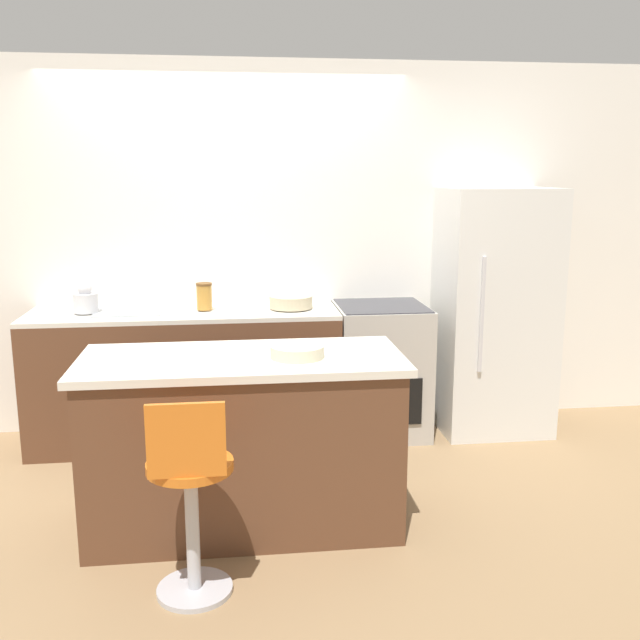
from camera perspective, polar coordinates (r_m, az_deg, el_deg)
name	(u,v)px	position (r m, az deg, el deg)	size (l,w,h in m)	color
ground_plane	(234,456)	(4.82, -6.91, -10.73)	(14.00, 14.00, 0.00)	#8E704C
wall_back	(229,249)	(5.15, -7.30, 5.70)	(8.00, 0.06, 2.60)	white
back_counter	(186,376)	(4.99, -10.64, -4.46)	(2.07, 0.62, 0.93)	brown
kitchen_island	(244,441)	(3.78, -6.13, -9.63)	(1.65, 0.72, 0.92)	brown
oven_range	(381,370)	(5.08, 4.87, -3.97)	(0.63, 0.63, 0.93)	#B7B2A8
refrigerator	(494,311)	(5.21, 13.75, 0.68)	(0.76, 0.66, 1.73)	silver
stool_chair	(191,500)	(3.20, -10.30, -13.95)	(0.37, 0.37, 0.93)	#B7B7BC
kettle	(86,300)	(4.94, -18.25, 1.50)	(0.16, 0.16, 0.20)	silver
mixing_bowl	(291,302)	(4.87, -2.34, 1.48)	(0.30, 0.30, 0.08)	#C1B28E
canister_jar	(204,296)	(4.85, -9.25, 1.89)	(0.11, 0.11, 0.18)	#B77F33
fruit_bowl	(297,351)	(3.59, -1.84, -2.53)	(0.27, 0.27, 0.06)	beige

